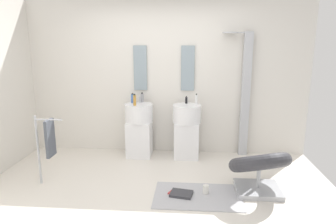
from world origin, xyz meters
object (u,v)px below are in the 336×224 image
(soap_bottle_amber, at_px, (135,100))
(soap_bottle_white, at_px, (196,100))
(pedestal_sink_right, at_px, (187,129))
(shower_column, at_px, (245,92))
(towel_rack, at_px, (48,140))
(pedestal_sink_left, at_px, (139,128))
(coffee_mug, at_px, (206,189))
(lounge_chair, at_px, (259,166))
(magazine_charcoal, at_px, (181,194))
(soap_bottle_grey, at_px, (142,98))
(soap_bottle_blue, at_px, (133,98))
(soap_bottle_black, at_px, (186,100))
(magazine_red, at_px, (178,193))

(soap_bottle_amber, relative_size, soap_bottle_white, 1.06)
(pedestal_sink_right, relative_size, shower_column, 0.48)
(towel_rack, bearing_deg, pedestal_sink_left, 48.49)
(soap_bottle_amber, bearing_deg, coffee_mug, -46.31)
(lounge_chair, relative_size, magazine_charcoal, 3.73)
(pedestal_sink_right, xyz_separation_m, soap_bottle_white, (0.15, 0.04, 0.50))
(soap_bottle_grey, bearing_deg, magazine_charcoal, -64.36)
(soap_bottle_white, bearing_deg, coffee_mug, -84.62)
(coffee_mug, bearing_deg, soap_bottle_grey, 125.67)
(shower_column, xyz_separation_m, soap_bottle_blue, (-1.85, -0.09, -0.11))
(soap_bottle_amber, bearing_deg, shower_column, 9.55)
(shower_column, distance_m, magazine_charcoal, 2.10)
(coffee_mug, bearing_deg, soap_bottle_black, 101.56)
(pedestal_sink_left, height_order, soap_bottle_grey, soap_bottle_grey)
(shower_column, bearing_deg, magazine_red, -124.10)
(pedestal_sink_right, distance_m, soap_bottle_black, 0.49)
(coffee_mug, bearing_deg, magazine_charcoal, -166.88)
(magazine_charcoal, distance_m, coffee_mug, 0.32)
(pedestal_sink_left, height_order, soap_bottle_black, soap_bottle_black)
(pedestal_sink_right, relative_size, towel_rack, 1.04)
(pedestal_sink_right, distance_m, coffee_mug, 1.37)
(pedestal_sink_left, distance_m, soap_bottle_blue, 0.51)
(coffee_mug, distance_m, soap_bottle_grey, 1.99)
(lounge_chair, xyz_separation_m, magazine_charcoal, (-0.98, -0.19, -0.32))
(soap_bottle_amber, height_order, soap_bottle_grey, soap_bottle_amber)
(pedestal_sink_left, relative_size, magazine_charcoal, 3.65)
(pedestal_sink_right, bearing_deg, soap_bottle_amber, -172.26)
(towel_rack, height_order, coffee_mug, towel_rack)
(pedestal_sink_left, relative_size, soap_bottle_white, 5.57)
(lounge_chair, height_order, soap_bottle_amber, soap_bottle_amber)
(pedestal_sink_right, height_order, coffee_mug, pedestal_sink_right)
(magazine_red, height_order, soap_bottle_white, soap_bottle_white)
(soap_bottle_blue, bearing_deg, soap_bottle_black, 1.52)
(towel_rack, relative_size, magazine_charcoal, 3.50)
(pedestal_sink_right, relative_size, soap_bottle_black, 8.15)
(soap_bottle_amber, bearing_deg, towel_rack, -133.28)
(lounge_chair, distance_m, soap_bottle_amber, 2.15)
(pedestal_sink_right, bearing_deg, magazine_charcoal, -91.52)
(soap_bottle_blue, xyz_separation_m, soap_bottle_black, (0.90, 0.02, -0.02))
(towel_rack, distance_m, soap_bottle_black, 2.22)
(soap_bottle_white, height_order, soap_bottle_grey, soap_bottle_white)
(shower_column, height_order, coffee_mug, shower_column)
(pedestal_sink_left, bearing_deg, lounge_chair, -33.54)
(soap_bottle_amber, bearing_deg, magazine_charcoal, -56.98)
(soap_bottle_amber, distance_m, soap_bottle_white, 1.00)
(magazine_charcoal, bearing_deg, soap_bottle_grey, 126.54)
(pedestal_sink_left, height_order, magazine_charcoal, pedestal_sink_left)
(shower_column, distance_m, soap_bottle_grey, 1.71)
(magazine_charcoal, bearing_deg, soap_bottle_white, 93.30)
(pedestal_sink_left, height_order, soap_bottle_blue, soap_bottle_blue)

